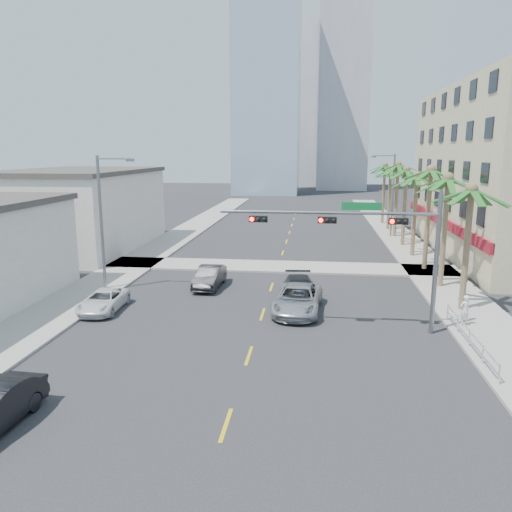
{
  "coord_description": "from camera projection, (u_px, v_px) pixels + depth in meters",
  "views": [
    {
      "loc": [
        2.86,
        -17.39,
        9.24
      ],
      "look_at": [
        -0.35,
        9.76,
        3.5
      ],
      "focal_mm": 35.0,
      "sensor_mm": 36.0,
      "label": 1
    }
  ],
  "objects": [
    {
      "name": "palm_tree_0",
      "position": [
        472.0,
        191.0,
        28.0
      ],
      "size": [
        4.8,
        4.8,
        7.8
      ],
      "color": "brown",
      "rests_on": "ground"
    },
    {
      "name": "palm_tree_3",
      "position": [
        417.0,
        177.0,
        43.16
      ],
      "size": [
        4.8,
        4.8,
        7.8
      ],
      "color": "brown",
      "rests_on": "ground"
    },
    {
      "name": "palm_tree_4",
      "position": [
        407.0,
        171.0,
        48.14
      ],
      "size": [
        4.8,
        4.8,
        8.16
      ],
      "color": "brown",
      "rests_on": "ground"
    },
    {
      "name": "ground",
      "position": [
        235.0,
        397.0,
        19.13
      ],
      "size": [
        260.0,
        260.0,
        0.0
      ],
      "primitive_type": "plane",
      "color": "#262628",
      "rests_on": "ground"
    },
    {
      "name": "building_left_far",
      "position": [
        80.0,
        211.0,
        47.84
      ],
      "size": [
        11.0,
        18.0,
        7.2
      ],
      "primitive_type": "cube",
      "color": "beige",
      "rests_on": "ground"
    },
    {
      "name": "palm_tree_1",
      "position": [
        448.0,
        179.0,
        32.98
      ],
      "size": [
        4.8,
        4.8,
        8.16
      ],
      "color": "brown",
      "rests_on": "ground"
    },
    {
      "name": "tower_far_right",
      "position": [
        344.0,
        63.0,
        118.83
      ],
      "size": [
        12.0,
        12.0,
        60.0
      ],
      "primitive_type": "cube",
      "color": "#ADADB2",
      "rests_on": "ground"
    },
    {
      "name": "car_parked_far",
      "position": [
        103.0,
        301.0,
        29.4
      ],
      "size": [
        2.17,
        4.45,
        1.22
      ],
      "primitive_type": "imported",
      "rotation": [
        0.0,
        0.0,
        0.04
      ],
      "color": "white",
      "rests_on": "ground"
    },
    {
      "name": "car_lane_left",
      "position": [
        210.0,
        277.0,
        34.47
      ],
      "size": [
        1.67,
        4.49,
        1.47
      ],
      "primitive_type": "imported",
      "rotation": [
        0.0,
        0.0,
        -0.03
      ],
      "color": "black",
      "rests_on": "ground"
    },
    {
      "name": "pedestrian",
      "position": [
        465.0,
        310.0,
        26.49
      ],
      "size": [
        0.72,
        0.63,
        1.65
      ],
      "primitive_type": "imported",
      "rotation": [
        0.0,
        0.0,
        3.61
      ],
      "color": "white",
      "rests_on": "sidewalk_right"
    },
    {
      "name": "palm_tree_7",
      "position": [
        385.0,
        166.0,
        63.3
      ],
      "size": [
        4.8,
        4.8,
        8.16
      ],
      "color": "brown",
      "rests_on": "ground"
    },
    {
      "name": "car_lane_center",
      "position": [
        298.0,
        299.0,
        29.14
      ],
      "size": [
        2.99,
        5.79,
        1.56
      ],
      "primitive_type": "imported",
      "rotation": [
        0.0,
        0.0,
        -0.07
      ],
      "color": "#BBBBC0",
      "rests_on": "ground"
    },
    {
      "name": "tower_far_left",
      "position": [
        267.0,
        82.0,
        107.44
      ],
      "size": [
        14.0,
        14.0,
        48.0
      ],
      "primitive_type": "cube",
      "color": "#99B2C6",
      "rests_on": "ground"
    },
    {
      "name": "palm_tree_5",
      "position": [
        398.0,
        165.0,
        53.13
      ],
      "size": [
        4.8,
        4.8,
        8.52
      ],
      "color": "brown",
      "rests_on": "ground"
    },
    {
      "name": "streetlight_left",
      "position": [
        104.0,
        216.0,
        32.96
      ],
      "size": [
        2.55,
        0.25,
        9.0
      ],
      "color": "slate",
      "rests_on": "ground"
    },
    {
      "name": "guardrail",
      "position": [
        469.0,
        336.0,
        23.64
      ],
      "size": [
        0.08,
        8.08,
        1.0
      ],
      "color": "silver",
      "rests_on": "ground"
    },
    {
      "name": "car_lane_right",
      "position": [
        299.0,
        289.0,
        31.48
      ],
      "size": [
        2.38,
        5.1,
        1.44
      ],
      "primitive_type": "imported",
      "rotation": [
        0.0,
        0.0,
        0.07
      ],
      "color": "black",
      "rests_on": "ground"
    },
    {
      "name": "tower_far_center",
      "position": [
        296.0,
        108.0,
        136.64
      ],
      "size": [
        16.0,
        16.0,
        42.0
      ],
      "primitive_type": "cube",
      "color": "#ADADB2",
      "rests_on": "ground"
    },
    {
      "name": "sidewalk_right",
      "position": [
        436.0,
        277.0,
        37.17
      ],
      "size": [
        4.0,
        120.0,
        0.15
      ],
      "primitive_type": "cube",
      "color": "gray",
      "rests_on": "ground"
    },
    {
      "name": "streetlight_right",
      "position": [
        391.0,
        191.0,
        53.75
      ],
      "size": [
        2.55,
        0.25,
        9.0
      ],
      "color": "slate",
      "rests_on": "ground"
    },
    {
      "name": "palm_tree_2",
      "position": [
        431.0,
        171.0,
        37.96
      ],
      "size": [
        4.8,
        4.8,
        8.52
      ],
      "color": "brown",
      "rests_on": "ground"
    },
    {
      "name": "sidewalk_cross",
      "position": [
        278.0,
        267.0,
        40.49
      ],
      "size": [
        80.0,
        4.0,
        0.15
      ],
      "primitive_type": "cube",
      "color": "gray",
      "rests_on": "ground"
    },
    {
      "name": "traffic_signal_mast",
      "position": [
        372.0,
        236.0,
        25.15
      ],
      "size": [
        11.12,
        0.54,
        7.2
      ],
      "color": "slate",
      "rests_on": "ground"
    },
    {
      "name": "palm_tree_6",
      "position": [
        391.0,
        170.0,
        58.32
      ],
      "size": [
        4.8,
        4.8,
        7.8
      ],
      "color": "brown",
      "rests_on": "ground"
    },
    {
      "name": "sidewalk_left",
      "position": [
        127.0,
        268.0,
        39.93
      ],
      "size": [
        4.0,
        120.0,
        0.15
      ],
      "primitive_type": "cube",
      "color": "gray",
      "rests_on": "ground"
    }
  ]
}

